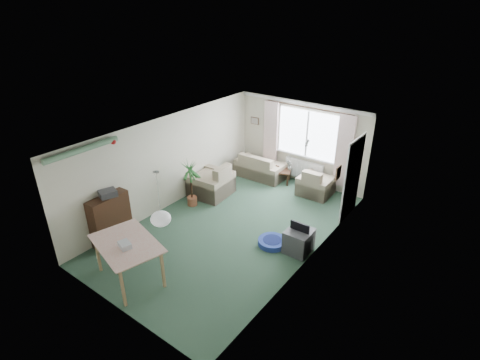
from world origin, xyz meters
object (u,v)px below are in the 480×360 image
Objects in this scene: houseplant at (191,183)px; pet_bed at (272,242)px; armchair_corner at (316,181)px; coffee_table at (276,175)px; sofa at (260,165)px; tv_cube at (299,241)px; dining_table at (129,261)px; bookshelf at (110,219)px; armchair_left at (211,179)px.

houseplant reaches higher than pet_bed.
armchair_corner is 1.33m from coffee_table.
sofa is 0.58m from coffee_table.
armchair_corner is at bearing 107.95° from tv_cube.
dining_table is 2.31× the size of tv_cube.
coffee_table is at bearing 89.94° from dining_table.
bookshelf is 3.61m from pet_bed.
armchair_corner is 2.78m from pet_bed.
sofa is 1.86m from armchair_corner.
houseplant is 2.23× the size of tv_cube.
coffee_table is (1.01, 1.76, -0.27)m from armchair_left.
armchair_left is 1.20× the size of coffee_table.
armchair_corner is 0.77× the size of bookshelf.
pet_bed is (1.61, -2.76, -0.13)m from coffee_table.
armchair_corner is at bearing 46.79° from houseplant.
dining_table is at bearing -70.08° from houseplant.
houseplant is at bearing 174.67° from pet_bed.
dining_table is (-0.01, -5.35, 0.22)m from coffee_table.
coffee_table is at bearing 129.09° from tv_cube.
dining_table is 2.11× the size of pet_bed.
pet_bed is at bearing -167.32° from tv_cube.
coffee_table is at bearing 67.72° from houseplant.
pet_bed is (2.64, -0.25, -0.57)m from houseplant.
tv_cube is at bearing -50.18° from coffee_table.
armchair_left is at bearing 35.41° from armchair_corner.
armchair_left is 0.78m from houseplant.
sofa is 1.70× the size of armchair_corner.
houseplant reaches higher than dining_table.
dining_table is at bearing -129.61° from tv_cube.
bookshelf is 0.89× the size of houseplant.
bookshelf is (-0.80, -4.77, 0.19)m from sofa.
armchair_corner is at bearing 76.12° from dining_table.
coffee_table is at bearing 120.25° from pet_bed.
coffee_table is 0.65× the size of dining_table.
pet_bed is (-0.58, -0.14, -0.20)m from tv_cube.
armchair_corner is (1.86, -0.02, 0.02)m from sofa.
houseplant is at bearing 79.32° from bookshelf.
tv_cube is at bearing 28.52° from bookshelf.
sofa is at bearing 180.00° from coffee_table.
sofa reaches higher than coffee_table.
tv_cube is (0.88, -2.60, -0.13)m from armchair_corner.
sofa is 4.84m from bookshelf.
sofa is at bearing 128.04° from pet_bed.
bookshelf is 1.47m from dining_table.
houseplant reaches higher than armchair_left.
armchair_corner reaches higher than tv_cube.
dining_table is (1.00, -3.59, -0.05)m from armchair_left.
houseplant reaches higher than coffee_table.
sofa is 5.38m from dining_table.
tv_cube is at bearing 134.91° from sofa.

